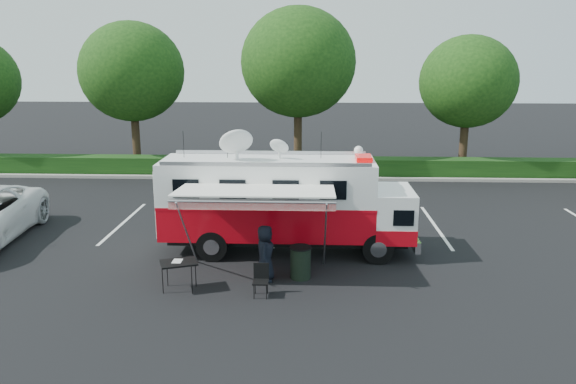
% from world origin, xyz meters
% --- Properties ---
extents(ground_plane, '(120.00, 120.00, 0.00)m').
position_xyz_m(ground_plane, '(0.00, 0.00, 0.00)').
color(ground_plane, black).
rests_on(ground_plane, ground).
extents(back_border, '(60.00, 6.14, 8.87)m').
position_xyz_m(back_border, '(1.14, 12.90, 5.00)').
color(back_border, '#9E998E').
rests_on(back_border, ground_plane).
extents(stall_lines, '(24.12, 5.50, 0.01)m').
position_xyz_m(stall_lines, '(-0.50, 3.00, 0.00)').
color(stall_lines, silver).
rests_on(stall_lines, ground_plane).
extents(command_truck, '(8.20, 2.26, 3.94)m').
position_xyz_m(command_truck, '(-0.07, -0.00, 1.69)').
color(command_truck, black).
rests_on(command_truck, ground_plane).
extents(awning, '(4.48, 2.34, 2.71)m').
position_xyz_m(awning, '(-0.81, -2.35, 2.53)').
color(awning, white).
rests_on(awning, ground_plane).
extents(person, '(0.56, 0.83, 1.65)m').
position_xyz_m(person, '(-0.52, -2.47, 0.00)').
color(person, black).
rests_on(person, ground_plane).
extents(folding_table, '(1.15, 0.98, 0.83)m').
position_xyz_m(folding_table, '(-2.84, -3.27, 0.78)').
color(folding_table, black).
rests_on(folding_table, ground_plane).
extents(folding_chair, '(0.42, 0.44, 0.88)m').
position_xyz_m(folding_chair, '(-0.56, -3.51, 0.52)').
color(folding_chair, black).
rests_on(folding_chair, ground_plane).
extents(trash_bin, '(0.64, 0.64, 0.95)m').
position_xyz_m(trash_bin, '(0.48, -2.26, 0.48)').
color(trash_bin, black).
rests_on(trash_bin, ground_plane).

